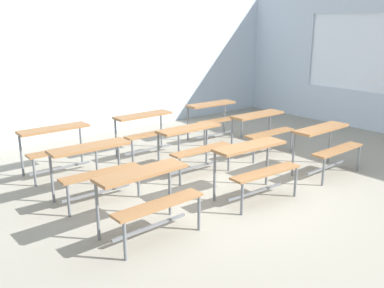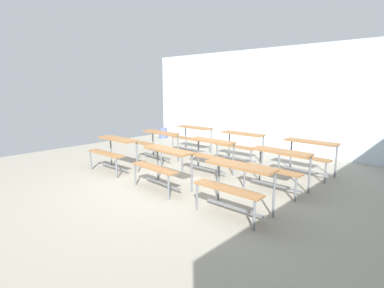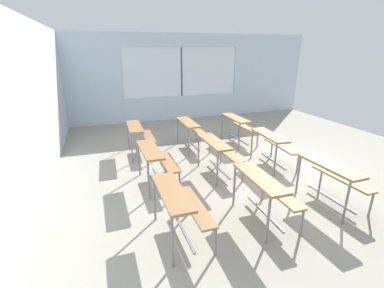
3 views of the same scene
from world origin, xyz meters
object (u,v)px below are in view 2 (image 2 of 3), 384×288
(desk_bench_r1c0, at_px, (157,139))
(desk_bench_r2c0, at_px, (192,133))
(desk_bench_r2c1, at_px, (240,140))
(desk_bench_r1c1, at_px, (208,148))
(desk_bench_r2c2, at_px, (308,150))
(desk_bench_r0c2, at_px, (236,177))
(desk_bench_r0c1, at_px, (163,159))
(trash_bin, at_px, (163,133))
(desk_bench_r0c0, at_px, (114,147))
(desk_bench_r1c2, at_px, (278,161))

(desk_bench_r1c0, xyz_separation_m, desk_bench_r2c0, (0.01, 1.31, 0.00))
(desk_bench_r2c1, bearing_deg, desk_bench_r1c1, -89.20)
(desk_bench_r2c1, height_order, desk_bench_r2c2, same)
(desk_bench_r0c2, height_order, desk_bench_r2c0, same)
(desk_bench_r1c1, bearing_deg, desk_bench_r1c0, 179.08)
(desk_bench_r0c1, distance_m, desk_bench_r0c2, 1.63)
(desk_bench_r1c0, relative_size, desk_bench_r2c1, 1.00)
(desk_bench_r1c1, bearing_deg, desk_bench_r0c1, -89.83)
(desk_bench_r0c2, bearing_deg, trash_bin, 146.18)
(desk_bench_r0c2, relative_size, desk_bench_r2c2, 1.00)
(desk_bench_r0c0, bearing_deg, desk_bench_r2c0, 88.22)
(desk_bench_r0c0, bearing_deg, desk_bench_r1c1, 35.29)
(desk_bench_r1c0, xyz_separation_m, desk_bench_r2c2, (3.36, 1.34, 0.00))
(desk_bench_r2c1, bearing_deg, desk_bench_r0c0, -123.47)
(desk_bench_r0c1, height_order, desk_bench_r2c2, same)
(desk_bench_r2c1, bearing_deg, desk_bench_r0c2, -58.34)
(desk_bench_r0c0, distance_m, desk_bench_r2c2, 4.26)
(desk_bench_r0c2, xyz_separation_m, desk_bench_r1c0, (-3.35, 1.35, 0.00))
(desk_bench_r1c0, xyz_separation_m, desk_bench_r2c1, (1.67, 1.29, 0.00))
(desk_bench_r0c2, distance_m, desk_bench_r1c2, 1.36)
(desk_bench_r1c2, relative_size, desk_bench_r2c1, 1.00)
(desk_bench_r0c2, height_order, desk_bench_r1c2, same)
(desk_bench_r0c0, bearing_deg, desk_bench_r2c1, 55.51)
(desk_bench_r1c2, bearing_deg, desk_bench_r2c0, 159.26)
(desk_bench_r0c1, xyz_separation_m, desk_bench_r1c1, (-0.01, 1.32, 0.00))
(desk_bench_r1c0, relative_size, desk_bench_r2c0, 1.01)
(trash_bin, bearing_deg, desk_bench_r2c0, -23.18)
(desk_bench_r1c0, relative_size, desk_bench_r2c2, 1.00)
(desk_bench_r0c2, bearing_deg, desk_bench_r1c0, 156.91)
(desk_bench_r2c2, bearing_deg, desk_bench_r1c1, -139.13)
(desk_bench_r0c0, height_order, desk_bench_r1c0, same)
(desk_bench_r0c0, distance_m, desk_bench_r2c0, 2.60)
(desk_bench_r0c1, xyz_separation_m, desk_bench_r2c1, (-0.05, 2.62, 0.00))
(desk_bench_r0c2, relative_size, desk_bench_r1c1, 1.01)
(desk_bench_r2c2, distance_m, trash_bin, 5.88)
(desk_bench_r0c1, bearing_deg, desk_bench_r1c2, 42.60)
(desk_bench_r0c1, relative_size, desk_bench_r1c1, 1.02)
(desk_bench_r1c0, bearing_deg, trash_bin, 137.17)
(desk_bench_r0c2, bearing_deg, desk_bench_r2c0, 140.34)
(trash_bin, bearing_deg, desk_bench_r1c1, -29.76)
(desk_bench_r0c1, bearing_deg, desk_bench_r2c0, 125.79)
(desk_bench_r1c1, xyz_separation_m, desk_bench_r1c2, (1.62, 0.02, 0.00))
(desk_bench_r0c0, height_order, desk_bench_r2c2, same)
(desk_bench_r0c0, distance_m, desk_bench_r0c1, 1.70)
(desk_bench_r2c0, bearing_deg, desk_bench_r0c0, -90.30)
(desk_bench_r0c2, height_order, desk_bench_r2c2, same)
(desk_bench_r2c0, bearing_deg, trash_bin, 156.38)
(trash_bin, bearing_deg, desk_bench_r1c2, -22.11)
(desk_bench_r0c2, xyz_separation_m, desk_bench_r2c1, (-1.68, 2.63, 0.00))
(desk_bench_r0c2, height_order, desk_bench_r2c1, same)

